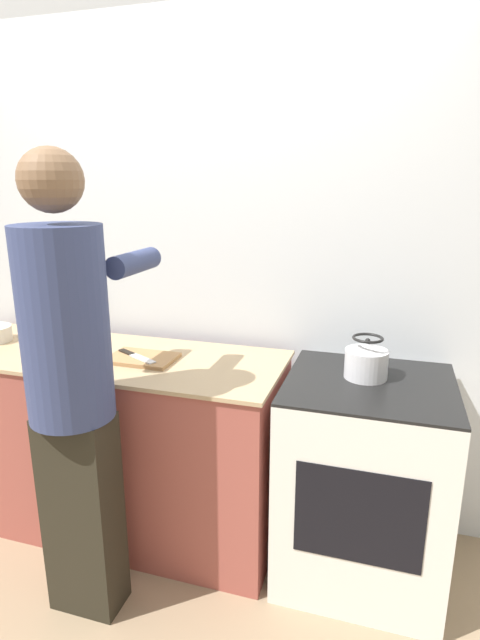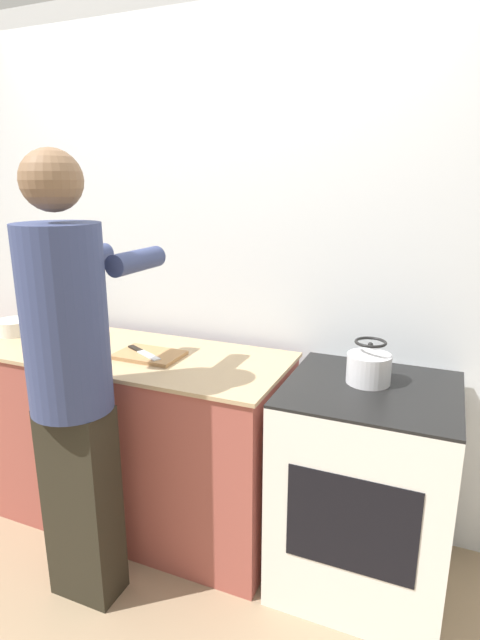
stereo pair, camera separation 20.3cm
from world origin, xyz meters
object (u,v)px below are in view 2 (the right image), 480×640
(person, at_px, (72,372))
(canister_jar, at_px, (66,320))
(cutting_board, at_px, (149,355))
(oven, at_px, (364,486))
(bowl_prep, at_px, (15,327))
(knife, at_px, (143,352))
(kettle, at_px, (369,365))

(person, relative_size, canister_jar, 9.81)
(person, xyz_separation_m, canister_jar, (-0.54, 0.58, 0.00))
(canister_jar, bearing_deg, cutting_board, -9.99)
(oven, height_order, person, person)
(cutting_board, distance_m, canister_jar, 0.59)
(bowl_prep, relative_size, canister_jar, 1.02)
(knife, distance_m, bowl_prep, 0.85)
(cutting_board, xyz_separation_m, knife, (-0.03, -0.01, 0.01))
(knife, height_order, kettle, kettle)
(cutting_board, height_order, bowl_prep, bowl_prep)
(oven, bearing_deg, kettle, 117.28)
(person, height_order, cutting_board, person)
(oven, xyz_separation_m, kettle, (-0.02, 0.05, 0.53))
(knife, xyz_separation_m, bowl_prep, (-0.85, 0.04, 0.02))
(canister_jar, bearing_deg, bowl_prep, -167.89)
(person, height_order, knife, person)
(oven, height_order, knife, knife)
(bowl_prep, bearing_deg, person, -31.38)
(cutting_board, distance_m, kettle, 1.00)
(cutting_board, xyz_separation_m, canister_jar, (-0.57, 0.10, 0.08))
(cutting_board, bearing_deg, knife, -163.44)
(bowl_prep, bearing_deg, canister_jar, 12.11)
(knife, relative_size, kettle, 1.34)
(knife, relative_size, bowl_prep, 1.28)
(cutting_board, bearing_deg, bowl_prep, 177.67)
(person, xyz_separation_m, kettle, (1.03, 0.57, -0.02))
(oven, bearing_deg, person, -153.81)
(person, xyz_separation_m, bowl_prep, (-0.84, 0.51, -0.05))
(oven, distance_m, canister_jar, 1.69)
(person, bearing_deg, oven, 26.19)
(knife, xyz_separation_m, kettle, (1.03, 0.10, 0.05))
(oven, height_order, canister_jar, canister_jar)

